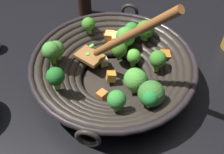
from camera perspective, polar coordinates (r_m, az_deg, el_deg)
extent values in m
plane|color=black|center=(0.73, 0.24, -1.03)|extent=(4.00, 4.00, 0.00)
cylinder|color=black|center=(0.72, 0.24, -0.76)|extent=(0.16, 0.16, 0.01)
torus|color=black|center=(0.71, 0.24, -0.06)|extent=(0.21, 0.21, 0.02)
torus|color=black|center=(0.71, 0.24, 0.38)|extent=(0.24, 0.24, 0.02)
torus|color=black|center=(0.70, 0.24, 0.84)|extent=(0.27, 0.27, 0.02)
torus|color=black|center=(0.70, 0.25, 1.30)|extent=(0.30, 0.30, 0.02)
torus|color=black|center=(0.69, 0.25, 1.77)|extent=(0.33, 0.33, 0.02)
torus|color=black|center=(0.68, 0.25, 2.24)|extent=(0.36, 0.36, 0.02)
torus|color=black|center=(0.68, 0.25, 2.73)|extent=(0.39, 0.39, 0.02)
torus|color=black|center=(0.67, 0.26, 3.22)|extent=(0.41, 0.41, 0.01)
torus|color=black|center=(0.54, -5.06, -12.68)|extent=(0.02, 0.05, 0.05)
torus|color=black|center=(0.84, 3.71, 13.44)|extent=(0.02, 0.05, 0.05)
cylinder|color=#76A648|center=(0.60, 7.78, -5.61)|extent=(0.02, 0.02, 0.02)
sphere|color=#1C772E|center=(0.58, 8.01, -4.27)|extent=(0.04, 0.04, 0.04)
cylinder|color=#7EBD4A|center=(0.63, -11.36, -1.58)|extent=(0.02, 0.02, 0.02)
sphere|color=#1D6521|center=(0.61, -11.75, 0.14)|extent=(0.04, 0.04, 0.04)
cylinder|color=#78A33C|center=(0.70, 9.29, 2.04)|extent=(0.02, 0.02, 0.02)
sphere|color=#357724|center=(0.68, 9.58, 3.74)|extent=(0.04, 0.04, 0.04)
cylinder|color=#55A148|center=(0.76, 6.82, 8.22)|extent=(0.03, 0.02, 0.02)
sphere|color=#377C23|center=(0.75, 7.01, 9.88)|extent=(0.05, 0.05, 0.05)
cylinder|color=#72A949|center=(0.68, 4.81, -2.35)|extent=(0.03, 0.03, 0.02)
sphere|color=#479335|center=(0.66, 4.99, -0.52)|extent=(0.06, 0.06, 0.06)
cylinder|color=#5D9338|center=(0.76, 2.75, 6.54)|extent=(0.02, 0.02, 0.02)
sphere|color=#438C33|center=(0.74, 2.84, 8.43)|extent=(0.05, 0.05, 0.05)
cylinder|color=#6A9943|center=(0.77, 4.01, 8.56)|extent=(0.02, 0.02, 0.01)
sphere|color=#2B732B|center=(0.76, 4.11, 9.93)|extent=(0.04, 0.04, 0.04)
cylinder|color=#7EBB56|center=(0.60, 0.94, -6.39)|extent=(0.02, 0.02, 0.03)
sphere|color=#2F822F|center=(0.58, 0.98, -4.73)|extent=(0.04, 0.04, 0.04)
cylinder|color=#79C056|center=(0.75, 4.42, 3.01)|extent=(0.02, 0.02, 0.02)
sphere|color=green|center=(0.73, 4.53, 4.36)|extent=(0.04, 0.04, 0.04)
cylinder|color=#72A441|center=(0.71, -11.31, 4.23)|extent=(0.02, 0.02, 0.02)
sphere|color=#3F782F|center=(0.70, -11.62, 5.80)|extent=(0.04, 0.04, 0.04)
cylinder|color=#88AB51|center=(0.78, -4.86, 9.65)|extent=(0.02, 0.02, 0.02)
sphere|color=#3C7D24|center=(0.77, -4.96, 10.96)|extent=(0.04, 0.04, 0.04)
cylinder|color=#7EB256|center=(0.62, 7.88, -5.40)|extent=(0.03, 0.03, 0.02)
sphere|color=#346A2A|center=(0.59, 8.20, -3.48)|extent=(0.06, 0.06, 0.06)
cylinder|color=#599838|center=(0.75, 1.44, 4.33)|extent=(0.02, 0.02, 0.02)
sphere|color=#33641C|center=(0.73, 1.48, 5.81)|extent=(0.04, 0.04, 0.04)
cylinder|color=#66A93F|center=(0.70, -12.26, 3.69)|extent=(0.02, 0.02, 0.02)
sphere|color=#408431|center=(0.68, -12.64, 5.45)|extent=(0.04, 0.04, 0.04)
cube|color=orange|center=(0.70, -0.19, 0.12)|extent=(0.04, 0.03, 0.03)
cube|color=#C76B1F|center=(0.73, 10.89, 4.31)|extent=(0.04, 0.04, 0.03)
cube|color=tan|center=(0.75, -1.72, 3.15)|extent=(0.03, 0.03, 0.02)
cube|color=#DEB866|center=(0.77, 0.92, 8.04)|extent=(0.04, 0.04, 0.03)
cube|color=#E3974B|center=(0.78, -0.47, 8.51)|extent=(0.03, 0.03, 0.03)
cube|color=#E4C260|center=(0.77, 2.14, 8.68)|extent=(0.03, 0.03, 0.03)
cube|color=orange|center=(0.67, -1.98, -3.85)|extent=(0.03, 0.03, 0.03)
cube|color=#CD6829|center=(0.77, 0.03, 6.34)|extent=(0.04, 0.04, 0.03)
cylinder|color=#6BC651|center=(0.68, 8.43, -1.18)|extent=(0.02, 0.02, 0.00)
cylinder|color=#56B247|center=(0.75, -3.18, 4.86)|extent=(0.02, 0.02, 0.01)
cylinder|color=#6BC651|center=(0.77, 0.60, 5.19)|extent=(0.02, 0.02, 0.01)
cylinder|color=#56B247|center=(0.75, -4.24, 6.46)|extent=(0.02, 0.02, 0.01)
cylinder|color=#56B247|center=(0.73, -5.20, 4.74)|extent=(0.01, 0.01, 0.01)
cube|color=brown|center=(0.73, -4.71, 4.37)|extent=(0.06, 0.08, 0.01)
cylinder|color=brown|center=(0.58, 3.77, 8.66)|extent=(0.05, 0.21, 0.22)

